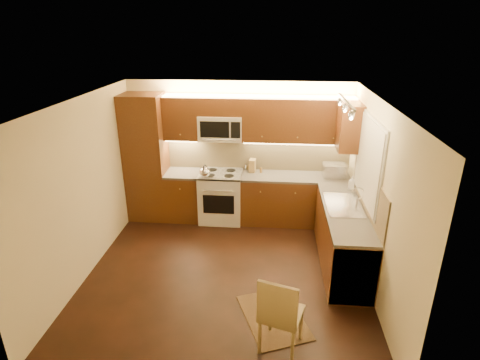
# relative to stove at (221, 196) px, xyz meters

# --- Properties ---
(floor) EXTENTS (4.00, 4.00, 0.01)m
(floor) POSITION_rel_stove_xyz_m (0.30, -1.68, -0.46)
(floor) COLOR black
(floor) RESTS_ON ground
(ceiling) EXTENTS (4.00, 4.00, 0.01)m
(ceiling) POSITION_rel_stove_xyz_m (0.30, -1.68, 2.04)
(ceiling) COLOR beige
(ceiling) RESTS_ON ground
(wall_back) EXTENTS (4.00, 0.01, 2.50)m
(wall_back) POSITION_rel_stove_xyz_m (0.30, 0.32, 0.79)
(wall_back) COLOR beige
(wall_back) RESTS_ON ground
(wall_front) EXTENTS (4.00, 0.01, 2.50)m
(wall_front) POSITION_rel_stove_xyz_m (0.30, -3.67, 0.79)
(wall_front) COLOR beige
(wall_front) RESTS_ON ground
(wall_left) EXTENTS (0.01, 4.00, 2.50)m
(wall_left) POSITION_rel_stove_xyz_m (-1.70, -1.68, 0.79)
(wall_left) COLOR beige
(wall_left) RESTS_ON ground
(wall_right) EXTENTS (0.01, 4.00, 2.50)m
(wall_right) POSITION_rel_stove_xyz_m (2.30, -1.68, 0.79)
(wall_right) COLOR beige
(wall_right) RESTS_ON ground
(pantry) EXTENTS (0.70, 0.60, 2.30)m
(pantry) POSITION_rel_stove_xyz_m (-1.35, 0.02, 0.69)
(pantry) COLOR #461E0F
(pantry) RESTS_ON floor
(base_cab_back_left) EXTENTS (0.62, 0.60, 0.86)m
(base_cab_back_left) POSITION_rel_stove_xyz_m (-0.69, 0.02, -0.03)
(base_cab_back_left) COLOR #461E0F
(base_cab_back_left) RESTS_ON floor
(counter_back_left) EXTENTS (0.62, 0.60, 0.04)m
(counter_back_left) POSITION_rel_stove_xyz_m (-0.69, 0.02, 0.42)
(counter_back_left) COLOR #373432
(counter_back_left) RESTS_ON base_cab_back_left
(base_cab_back_right) EXTENTS (1.92, 0.60, 0.86)m
(base_cab_back_right) POSITION_rel_stove_xyz_m (1.34, 0.02, -0.03)
(base_cab_back_right) COLOR #461E0F
(base_cab_back_right) RESTS_ON floor
(counter_back_right) EXTENTS (1.92, 0.60, 0.04)m
(counter_back_right) POSITION_rel_stove_xyz_m (1.34, 0.02, 0.42)
(counter_back_right) COLOR #373432
(counter_back_right) RESTS_ON base_cab_back_right
(base_cab_right) EXTENTS (0.60, 2.00, 0.86)m
(base_cab_right) POSITION_rel_stove_xyz_m (2.00, -1.28, -0.03)
(base_cab_right) COLOR #461E0F
(base_cab_right) RESTS_ON floor
(counter_right) EXTENTS (0.60, 2.00, 0.04)m
(counter_right) POSITION_rel_stove_xyz_m (2.00, -1.28, 0.42)
(counter_right) COLOR #373432
(counter_right) RESTS_ON base_cab_right
(dishwasher) EXTENTS (0.58, 0.60, 0.84)m
(dishwasher) POSITION_rel_stove_xyz_m (2.00, -1.98, -0.03)
(dishwasher) COLOR silver
(dishwasher) RESTS_ON floor
(backsplash_back) EXTENTS (3.30, 0.02, 0.60)m
(backsplash_back) POSITION_rel_stove_xyz_m (0.65, 0.31, 0.74)
(backsplash_back) COLOR tan
(backsplash_back) RESTS_ON wall_back
(backsplash_right) EXTENTS (0.02, 2.00, 0.60)m
(backsplash_right) POSITION_rel_stove_xyz_m (2.29, -1.28, 0.74)
(backsplash_right) COLOR tan
(backsplash_right) RESTS_ON wall_right
(upper_cab_back_left) EXTENTS (0.62, 0.35, 0.75)m
(upper_cab_back_left) POSITION_rel_stove_xyz_m (-0.69, 0.15, 1.42)
(upper_cab_back_left) COLOR #461E0F
(upper_cab_back_left) RESTS_ON wall_back
(upper_cab_back_right) EXTENTS (1.92, 0.35, 0.75)m
(upper_cab_back_right) POSITION_rel_stove_xyz_m (1.34, 0.15, 1.42)
(upper_cab_back_right) COLOR #461E0F
(upper_cab_back_right) RESTS_ON wall_back
(upper_cab_bridge) EXTENTS (0.76, 0.35, 0.31)m
(upper_cab_bridge) POSITION_rel_stove_xyz_m (0.00, 0.15, 1.63)
(upper_cab_bridge) COLOR #461E0F
(upper_cab_bridge) RESTS_ON wall_back
(upper_cab_right_corner) EXTENTS (0.35, 0.50, 0.75)m
(upper_cab_right_corner) POSITION_rel_stove_xyz_m (2.12, -0.28, 1.42)
(upper_cab_right_corner) COLOR #461E0F
(upper_cab_right_corner) RESTS_ON wall_right
(stove) EXTENTS (0.76, 0.65, 0.92)m
(stove) POSITION_rel_stove_xyz_m (0.00, 0.00, 0.00)
(stove) COLOR silver
(stove) RESTS_ON floor
(microwave) EXTENTS (0.76, 0.38, 0.44)m
(microwave) POSITION_rel_stove_xyz_m (0.00, 0.14, 1.26)
(microwave) COLOR silver
(microwave) RESTS_ON wall_back
(window_frame) EXTENTS (0.03, 1.44, 1.24)m
(window_frame) POSITION_rel_stove_xyz_m (2.29, -1.12, 1.14)
(window_frame) COLOR silver
(window_frame) RESTS_ON wall_right
(window_blinds) EXTENTS (0.02, 1.36, 1.16)m
(window_blinds) POSITION_rel_stove_xyz_m (2.27, -1.12, 1.14)
(window_blinds) COLOR silver
(window_blinds) RESTS_ON wall_right
(sink) EXTENTS (0.52, 0.86, 0.15)m
(sink) POSITION_rel_stove_xyz_m (2.00, -1.12, 0.52)
(sink) COLOR silver
(sink) RESTS_ON counter_right
(faucet) EXTENTS (0.20, 0.04, 0.30)m
(faucet) POSITION_rel_stove_xyz_m (2.18, -1.12, 0.59)
(faucet) COLOR silver
(faucet) RESTS_ON counter_right
(track_light_bar) EXTENTS (0.04, 1.20, 0.03)m
(track_light_bar) POSITION_rel_stove_xyz_m (1.85, -1.27, 2.00)
(track_light_bar) COLOR silver
(track_light_bar) RESTS_ON ceiling
(kettle) EXTENTS (0.24, 0.24, 0.23)m
(kettle) POSITION_rel_stove_xyz_m (-0.25, -0.22, 0.58)
(kettle) COLOR silver
(kettle) RESTS_ON stove
(toaster_oven) EXTENTS (0.41, 0.32, 0.24)m
(toaster_oven) POSITION_rel_stove_xyz_m (2.01, 0.04, 0.56)
(toaster_oven) COLOR silver
(toaster_oven) RESTS_ON counter_back_right
(knife_block) EXTENTS (0.12, 0.18, 0.23)m
(knife_block) POSITION_rel_stove_xyz_m (0.56, 0.18, 0.56)
(knife_block) COLOR olive
(knife_block) RESTS_ON counter_back_right
(spice_jar_a) EXTENTS (0.06, 0.06, 0.09)m
(spice_jar_a) POSITION_rel_stove_xyz_m (0.55, 0.26, 0.48)
(spice_jar_a) COLOR silver
(spice_jar_a) RESTS_ON counter_back_right
(spice_jar_b) EXTENTS (0.05, 0.05, 0.10)m
(spice_jar_b) POSITION_rel_stove_xyz_m (0.72, 0.14, 0.49)
(spice_jar_b) COLOR brown
(spice_jar_b) RESTS_ON counter_back_right
(spice_jar_c) EXTENTS (0.06, 0.06, 0.10)m
(spice_jar_c) POSITION_rel_stove_xyz_m (0.44, 0.26, 0.49)
(spice_jar_c) COLOR silver
(spice_jar_c) RESTS_ON counter_back_right
(spice_jar_d) EXTENTS (0.06, 0.06, 0.10)m
(spice_jar_d) POSITION_rel_stove_xyz_m (0.49, 0.26, 0.49)
(spice_jar_d) COLOR olive
(spice_jar_d) RESTS_ON counter_back_right
(soap_bottle) EXTENTS (0.13, 0.13, 0.22)m
(soap_bottle) POSITION_rel_stove_xyz_m (2.23, -0.46, 0.55)
(soap_bottle) COLOR white
(soap_bottle) RESTS_ON counter_right
(rug) EXTENTS (0.99, 1.18, 0.01)m
(rug) POSITION_rel_stove_xyz_m (1.00, -2.58, -0.45)
(rug) COLOR black
(rug) RESTS_ON floor
(dining_chair) EXTENTS (0.54, 0.54, 0.97)m
(dining_chair) POSITION_rel_stove_xyz_m (1.08, -3.03, 0.03)
(dining_chair) COLOR olive
(dining_chair) RESTS_ON floor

